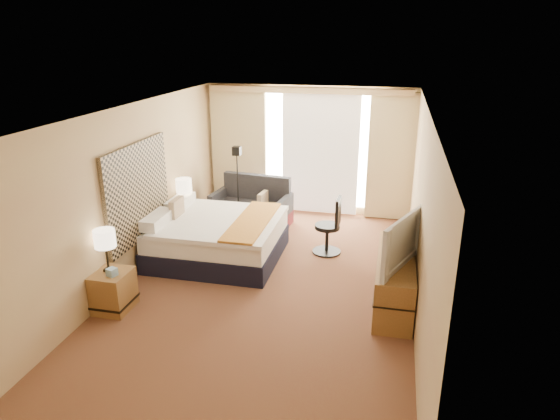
% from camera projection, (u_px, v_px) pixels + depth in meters
% --- Properties ---
extents(floor, '(4.20, 7.00, 0.02)m').
position_uv_depth(floor, '(267.00, 287.00, 7.40)').
color(floor, '#521719').
rests_on(floor, ground).
extents(ceiling, '(4.20, 7.00, 0.02)m').
position_uv_depth(ceiling, '(265.00, 111.00, 6.53)').
color(ceiling, silver).
rests_on(ceiling, wall_back).
extents(wall_back, '(4.20, 0.02, 2.60)m').
position_uv_depth(wall_back, '(309.00, 150.00, 10.18)').
color(wall_back, '#D2BB80').
rests_on(wall_back, ground).
extents(wall_front, '(4.20, 0.02, 2.60)m').
position_uv_depth(wall_front, '(150.00, 352.00, 3.75)').
color(wall_front, '#D2BB80').
rests_on(wall_front, ground).
extents(wall_left, '(0.02, 7.00, 2.60)m').
position_uv_depth(wall_left, '(129.00, 194.00, 7.41)').
color(wall_left, '#D2BB80').
rests_on(wall_left, ground).
extents(wall_right, '(0.02, 7.00, 2.60)m').
position_uv_depth(wall_right, '(421.00, 216.00, 6.52)').
color(wall_right, '#D2BB80').
rests_on(wall_right, ground).
extents(headboard, '(0.06, 1.85, 1.50)m').
position_uv_depth(headboard, '(138.00, 192.00, 7.59)').
color(headboard, black).
rests_on(headboard, wall_left).
extents(nightstand_left, '(0.45, 0.52, 0.55)m').
position_uv_depth(nightstand_left, '(113.00, 291.00, 6.74)').
color(nightstand_left, '#996537').
rests_on(nightstand_left, floor).
extents(nightstand_right, '(0.45, 0.52, 0.55)m').
position_uv_depth(nightstand_right, '(187.00, 225.00, 9.03)').
color(nightstand_right, '#996537').
rests_on(nightstand_right, floor).
extents(media_dresser, '(0.50, 1.80, 0.70)m').
position_uv_depth(media_dresser, '(394.00, 279.00, 6.90)').
color(media_dresser, '#996537').
rests_on(media_dresser, floor).
extents(window, '(2.30, 0.02, 2.30)m').
position_uv_depth(window, '(321.00, 150.00, 10.09)').
color(window, white).
rests_on(window, wall_back).
extents(curtains, '(4.12, 0.19, 2.56)m').
position_uv_depth(curtains, '(308.00, 146.00, 10.04)').
color(curtains, beige).
rests_on(curtains, floor).
extents(bed, '(2.02, 1.85, 0.98)m').
position_uv_depth(bed, '(217.00, 237.00, 8.28)').
color(bed, black).
rests_on(bed, floor).
extents(loveseat, '(1.57, 0.97, 0.93)m').
position_uv_depth(loveseat, '(252.00, 209.00, 9.78)').
color(loveseat, maroon).
rests_on(loveseat, floor).
extents(floor_lamp, '(0.20, 0.20, 1.58)m').
position_uv_depth(floor_lamp, '(237.00, 171.00, 9.38)').
color(floor_lamp, black).
rests_on(floor_lamp, floor).
extents(desk_chair, '(0.48, 0.48, 1.00)m').
position_uv_depth(desk_chair, '(330.00, 229.00, 8.43)').
color(desk_chair, black).
rests_on(desk_chair, floor).
extents(lamp_left, '(0.28, 0.28, 0.59)m').
position_uv_depth(lamp_left, '(105.00, 239.00, 6.54)').
color(lamp_left, black).
rests_on(lamp_left, nightstand_left).
extents(lamp_right, '(0.28, 0.28, 0.59)m').
position_uv_depth(lamp_right, '(184.00, 186.00, 8.82)').
color(lamp_right, black).
rests_on(lamp_right, nightstand_right).
extents(tissue_box, '(0.15, 0.15, 0.11)m').
position_uv_depth(tissue_box, '(112.00, 272.00, 6.54)').
color(tissue_box, '#82ABCA').
rests_on(tissue_box, nightstand_left).
extents(telephone, '(0.20, 0.19, 0.06)m').
position_uv_depth(telephone, '(190.00, 209.00, 8.93)').
color(telephone, black).
rests_on(telephone, nightstand_right).
extents(television, '(0.61, 1.17, 0.69)m').
position_uv_depth(television, '(394.00, 240.00, 6.43)').
color(television, black).
rests_on(television, media_dresser).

